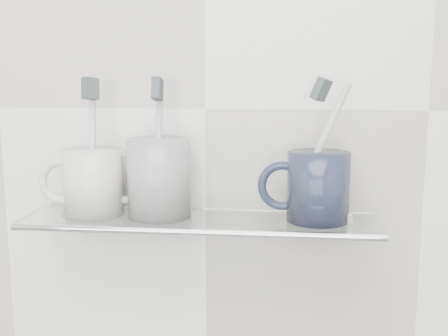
# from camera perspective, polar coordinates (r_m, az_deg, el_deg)

# --- Properties ---
(wall_back) EXTENTS (2.50, 0.00, 2.50)m
(wall_back) POSITION_cam_1_polar(r_m,az_deg,el_deg) (0.83, -1.92, 6.02)
(wall_back) COLOR silver
(wall_back) RESTS_ON ground
(shelf_glass) EXTENTS (0.50, 0.12, 0.01)m
(shelf_glass) POSITION_cam_1_polar(r_m,az_deg,el_deg) (0.80, -2.48, -5.39)
(shelf_glass) COLOR silver
(shelf_glass) RESTS_ON wall_back
(shelf_rail) EXTENTS (0.50, 0.01, 0.01)m
(shelf_rail) POSITION_cam_1_polar(r_m,az_deg,el_deg) (0.74, -3.12, -6.52)
(shelf_rail) COLOR silver
(shelf_rail) RESTS_ON shelf_glass
(bracket_left) EXTENTS (0.02, 0.03, 0.02)m
(bracket_left) POSITION_cam_1_polar(r_m,az_deg,el_deg) (0.90, -15.42, -4.72)
(bracket_left) COLOR silver
(bracket_left) RESTS_ON wall_back
(bracket_right) EXTENTS (0.02, 0.03, 0.02)m
(bracket_right) POSITION_cam_1_polar(r_m,az_deg,el_deg) (0.84, 12.36, -5.56)
(bracket_right) COLOR silver
(bracket_right) RESTS_ON wall_back
(mug_left) EXTENTS (0.10, 0.10, 0.09)m
(mug_left) POSITION_cam_1_polar(r_m,az_deg,el_deg) (0.83, -13.06, -1.43)
(mug_left) COLOR silver
(mug_left) RESTS_ON shelf_glass
(mug_left_handle) EXTENTS (0.07, 0.01, 0.07)m
(mug_left_handle) POSITION_cam_1_polar(r_m,az_deg,el_deg) (0.84, -16.17, -1.34)
(mug_left_handle) COLOR silver
(mug_left_handle) RESTS_ON mug_left
(toothbrush_left) EXTENTS (0.02, 0.05, 0.19)m
(toothbrush_left) POSITION_cam_1_polar(r_m,az_deg,el_deg) (0.82, -13.20, 2.25)
(toothbrush_left) COLOR silver
(toothbrush_left) RESTS_ON mug_left
(bristles_left) EXTENTS (0.02, 0.03, 0.03)m
(bristles_left) POSITION_cam_1_polar(r_m,az_deg,el_deg) (0.81, -13.43, 7.85)
(bristles_left) COLOR #363E43
(bristles_left) RESTS_ON toothbrush_left
(mug_center) EXTENTS (0.09, 0.09, 0.11)m
(mug_center) POSITION_cam_1_polar(r_m,az_deg,el_deg) (0.80, -6.61, -1.01)
(mug_center) COLOR silver
(mug_center) RESTS_ON shelf_glass
(mug_center_handle) EXTENTS (0.08, 0.01, 0.08)m
(mug_center_handle) POSITION_cam_1_polar(r_m,az_deg,el_deg) (0.81, -10.13, -0.93)
(mug_center_handle) COLOR silver
(mug_center_handle) RESTS_ON mug_center
(toothbrush_center) EXTENTS (0.01, 0.06, 0.19)m
(toothbrush_center) POSITION_cam_1_polar(r_m,az_deg,el_deg) (0.79, -6.67, 2.20)
(toothbrush_center) COLOR #A9A8B8
(toothbrush_center) RESTS_ON mug_center
(bristles_center) EXTENTS (0.01, 0.03, 0.03)m
(bristles_center) POSITION_cam_1_polar(r_m,az_deg,el_deg) (0.79, -6.79, 7.99)
(bristles_center) COLOR #363E43
(bristles_center) RESTS_ON toothbrush_center
(mug_right) EXTENTS (0.10, 0.10, 0.10)m
(mug_right) POSITION_cam_1_polar(r_m,az_deg,el_deg) (0.78, 9.55, -1.88)
(mug_right) COLOR black
(mug_right) RESTS_ON shelf_glass
(mug_right_handle) EXTENTS (0.07, 0.01, 0.07)m
(mug_right_handle) POSITION_cam_1_polar(r_m,az_deg,el_deg) (0.78, 5.98, -1.82)
(mug_right_handle) COLOR black
(mug_right_handle) RESTS_ON mug_right
(toothbrush_right) EXTENTS (0.08, 0.03, 0.18)m
(toothbrush_right) POSITION_cam_1_polar(r_m,az_deg,el_deg) (0.77, 9.66, 1.95)
(toothbrush_right) COLOR silver
(toothbrush_right) RESTS_ON mug_right
(bristles_right) EXTENTS (0.03, 0.03, 0.03)m
(bristles_right) POSITION_cam_1_polar(r_m,az_deg,el_deg) (0.77, 9.83, 7.87)
(bristles_right) COLOR #363E43
(bristles_right) RESTS_ON toothbrush_right
(chrome_cap) EXTENTS (0.03, 0.03, 0.01)m
(chrome_cap) POSITION_cam_1_polar(r_m,az_deg,el_deg) (0.80, 11.78, -4.81)
(chrome_cap) COLOR silver
(chrome_cap) RESTS_ON shelf_glass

